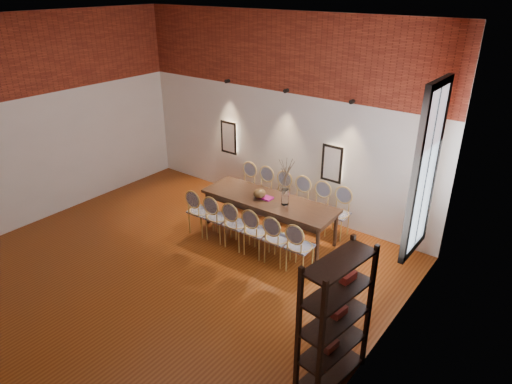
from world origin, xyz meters
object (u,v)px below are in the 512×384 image
Objects in this scene: chair_far_d at (298,202)px; shelving_rack at (335,321)px; chair_far_b at (261,191)px; vase at (285,197)px; chair_near_a at (201,211)px; chair_near_b at (218,217)px; dining_table at (269,217)px; chair_far_e at (317,208)px; book at (266,198)px; chair_far_a at (244,186)px; chair_near_f at (300,246)px; chair_near_c at (237,224)px; chair_far_c at (279,196)px; chair_near_e at (278,238)px; chair_far_f at (338,214)px; bowl at (260,193)px; chair_near_d at (257,231)px.

shelving_rack is (2.49, -3.11, 0.43)m from chair_far_d.
vase reaches higher than chair_far_b.
chair_near_a and chair_near_b have the same top height.
dining_table is 0.63m from vase.
chair_far_e is at bearing 68.51° from vase.
book is at bearing 147.21° from shelving_rack.
dining_table is 2.82× the size of chair_far_a.
chair_far_d is 3.13× the size of vase.
chair_near_f is 3.62× the size of book.
dining_table is 8.84× the size of vase.
chair_near_b is 1.00× the size of chair_far_b.
dining_table is 0.75m from chair_near_c.
chair_far_c is at bearing 57.95° from chair_near_a.
chair_far_c is 3.62× the size of book.
chair_near_c is at bearing 157.80° from shelving_rack.
chair_near_e is at bearing -0.00° from chair_near_a.
chair_far_d is at bearing 72.62° from dining_table.
chair_far_b is at bearing -0.00° from chair_far_c.
dining_table is 2.82× the size of chair_far_f.
chair_far_e is (-0.49, 1.40, 0.00)m from chair_near_f.
chair_near_f is 1.00× the size of chair_far_a.
chair_near_f is 1.12m from vase.
chair_far_b is 0.97m from bowl.
chair_near_d is 3.92× the size of bowl.
book is at bearing 22.25° from bowl.
chair_far_d is at bearing 46.80° from chair_near_a.
book is at bearing 67.88° from chair_far_d.
chair_far_c is 0.52× the size of shelving_rack.
chair_far_e is (-0.05, 1.41, 0.00)m from chair_near_e.
chair_near_d is at bearing -180.00° from chair_near_f.
chair_near_e and chair_far_c have the same top height.
dining_table is 2.82× the size of chair_near_a.
bowl is (0.02, 0.66, 0.37)m from chair_near_c.
chair_near_b and chair_far_a have the same top height.
vase reaches higher than chair_near_e.
chair_far_d is 0.84m from vase.
vase is (1.49, -0.65, 0.43)m from chair_far_a.
chair_near_b is 0.96m from book.
bowl is at bearing -164.26° from dining_table.
chair_far_d is (-0.49, 1.40, 0.00)m from chair_near_e.
chair_near_c is 1.00× the size of chair_near_d.
chair_far_c is (-0.93, 1.38, 0.00)m from chair_near_e.
book is (0.13, 0.70, 0.30)m from chair_near_c.
chair_near_b is at bearing 72.62° from chair_far_c.
chair_far_b and chair_far_f have the same top height.
chair_near_d is (1.33, 0.05, 0.00)m from chair_near_a.
chair_far_d is 0.83m from book.
chair_far_d is 0.93m from bowl.
chair_far_f is 1.53m from bowl.
chair_far_a is 1.00× the size of chair_far_b.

